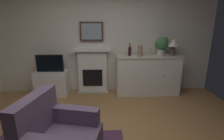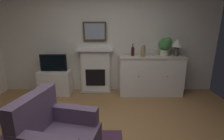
% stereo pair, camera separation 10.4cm
% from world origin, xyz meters
% --- Properties ---
extents(wall_rear, '(5.40, 0.06, 2.88)m').
position_xyz_m(wall_rear, '(0.00, 2.22, 1.44)').
color(wall_rear, silver).
rests_on(wall_rear, ground_plane).
extents(fireplace_unit, '(0.87, 0.30, 1.10)m').
position_xyz_m(fireplace_unit, '(-0.30, 2.09, 0.55)').
color(fireplace_unit, white).
rests_on(fireplace_unit, ground_plane).
extents(framed_picture, '(0.55, 0.04, 0.45)m').
position_xyz_m(framed_picture, '(-0.30, 2.14, 1.50)').
color(framed_picture, '#473323').
extents(sideboard_cabinet, '(1.52, 0.49, 0.95)m').
position_xyz_m(sideboard_cabinet, '(1.05, 1.91, 0.48)').
color(sideboard_cabinet, white).
rests_on(sideboard_cabinet, ground_plane).
extents(table_lamp, '(0.26, 0.26, 0.40)m').
position_xyz_m(table_lamp, '(1.62, 1.91, 1.23)').
color(table_lamp, '#4C4742').
rests_on(table_lamp, sideboard_cabinet).
extents(wine_bottle, '(0.08, 0.08, 0.29)m').
position_xyz_m(wine_bottle, '(0.60, 1.96, 1.06)').
color(wine_bottle, '#331419').
rests_on(wine_bottle, sideboard_cabinet).
extents(wine_glass_left, '(0.07, 0.07, 0.16)m').
position_xyz_m(wine_glass_left, '(0.97, 1.87, 1.07)').
color(wine_glass_left, silver).
rests_on(wine_glass_left, sideboard_cabinet).
extents(wine_glass_center, '(0.07, 0.07, 0.16)m').
position_xyz_m(wine_glass_center, '(1.08, 1.95, 1.07)').
color(wine_glass_center, silver).
rests_on(wine_glass_center, sideboard_cabinet).
extents(vase_decorative, '(0.11, 0.11, 0.28)m').
position_xyz_m(vase_decorative, '(0.82, 1.86, 1.09)').
color(vase_decorative, '#9E7F5B').
rests_on(vase_decorative, sideboard_cabinet).
extents(tv_cabinet, '(0.75, 0.42, 0.59)m').
position_xyz_m(tv_cabinet, '(-1.27, 1.93, 0.30)').
color(tv_cabinet, white).
rests_on(tv_cabinet, ground_plane).
extents(tv_set, '(0.62, 0.07, 0.40)m').
position_xyz_m(tv_set, '(-1.27, 1.91, 0.79)').
color(tv_set, black).
rests_on(tv_set, tv_cabinet).
extents(potted_plant_small, '(0.30, 0.30, 0.43)m').
position_xyz_m(potted_plant_small, '(1.36, 1.96, 1.21)').
color(potted_plant_small, beige).
rests_on(potted_plant_small, sideboard_cabinet).
extents(armchair, '(0.96, 0.92, 0.92)m').
position_xyz_m(armchair, '(-0.56, -0.25, 0.38)').
color(armchair, '#604C66').
rests_on(armchair, ground_plane).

